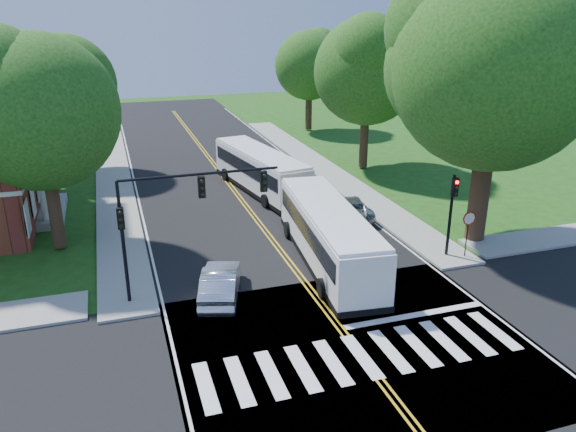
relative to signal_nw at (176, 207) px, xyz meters
name	(u,v)px	position (x,y,z in m)	size (l,w,h in m)	color
ground	(356,350)	(5.86, -6.43, -4.38)	(140.00, 140.00, 0.00)	#204310
road	(245,205)	(5.86, 11.57, -4.37)	(14.00, 96.00, 0.01)	black
cross_road	(356,349)	(5.86, -6.43, -4.37)	(60.00, 12.00, 0.01)	black
center_line	(232,188)	(5.86, 15.57, -4.36)	(0.36, 70.00, 0.01)	gold
edge_line_w	(138,197)	(-0.94, 15.57, -4.36)	(0.12, 70.00, 0.01)	silver
edge_line_e	(318,180)	(12.66, 15.57, -4.36)	(0.12, 70.00, 0.01)	silver
crosswalk	(362,356)	(5.86, -6.93, -4.36)	(12.60, 3.00, 0.01)	silver
stop_bar	(415,315)	(9.36, -4.83, -4.36)	(6.60, 0.40, 0.01)	silver
sidewalk_nw	(114,186)	(-2.44, 18.57, -4.30)	(2.60, 40.00, 0.15)	gray
sidewalk_ne	(322,168)	(14.16, 18.57, -4.30)	(2.60, 40.00, 0.15)	gray
tree_ne_big	(495,68)	(16.86, 1.57, 5.24)	(10.80, 10.80, 14.91)	black
tree_west_near	(40,113)	(-5.64, 7.57, 3.15)	(8.00, 8.00, 11.40)	black
tree_west_far	(66,85)	(-5.14, 23.57, 2.62)	(7.60, 7.60, 10.67)	black
tree_east_mid	(367,71)	(17.36, 17.57, 3.48)	(8.40, 8.40, 11.93)	black
tree_east_far	(309,66)	(18.36, 33.57, 2.48)	(7.20, 7.20, 10.34)	black
signal_nw	(176,207)	(0.00, 0.00, 0.00)	(7.15, 0.46, 5.66)	black
signal_ne	(452,205)	(14.06, 0.01, -1.41)	(0.30, 0.46, 4.40)	black
stop_sign	(469,223)	(14.86, -0.45, -2.35)	(0.76, 0.08, 2.53)	black
bus_lead	(328,234)	(7.74, 1.33, -2.76)	(3.72, 11.98, 3.05)	white
bus_follow	(260,170)	(7.66, 14.30, -2.81)	(4.37, 11.69, 2.96)	white
hatchback	(220,283)	(1.68, -0.66, -3.62)	(1.59, 4.55, 1.50)	silver
suv	(350,207)	(11.64, 7.34, -3.73)	(2.11, 4.58, 1.27)	#A4A6AB
dark_sedan	(302,177)	(11.03, 14.84, -3.80)	(1.60, 3.94, 1.14)	black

